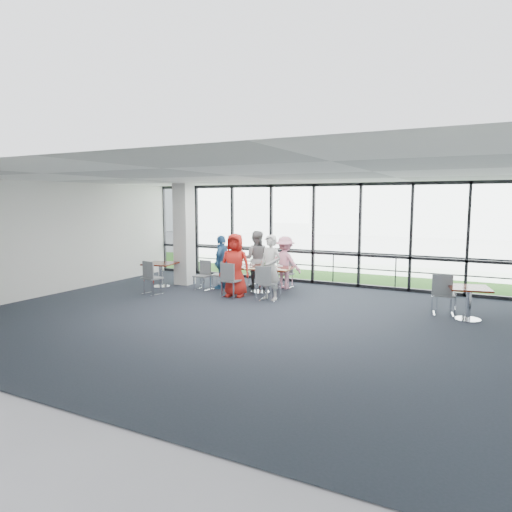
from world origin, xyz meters
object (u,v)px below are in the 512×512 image
at_px(diner_far_left, 256,259).
at_px(chair_main_fr, 285,274).
at_px(chair_main_nr, 268,284).
at_px(chair_spare_lb, 202,276).
at_px(diner_far_right, 285,263).
at_px(chair_spare_la, 152,278).
at_px(main_table, 261,271).
at_px(side_table_left, 160,267).
at_px(chair_main_nl, 231,280).
at_px(diner_near_right, 271,267).
at_px(chair_main_end, 219,275).
at_px(structural_column, 184,234).
at_px(side_table_right, 469,292).
at_px(diner_end, 222,262).
at_px(diner_near_left, 235,265).
at_px(chair_main_fl, 259,271).
at_px(chair_spare_r, 444,295).

distance_m(diner_far_left, chair_main_fr, 1.01).
height_order(chair_main_nr, chair_spare_lb, chair_main_nr).
height_order(diner_far_right, chair_spare_la, diner_far_right).
height_order(main_table, chair_main_fr, chair_main_fr).
height_order(side_table_left, chair_main_nr, chair_main_nr).
bearing_deg(diner_far_left, chair_main_nl, 75.48).
xyz_separation_m(diner_near_right, chair_main_end, (-2.05, 0.68, -0.45)).
xyz_separation_m(structural_column, chair_spare_la, (0.17, -1.79, -1.12)).
distance_m(diner_far_right, chair_spare_la, 3.94).
bearing_deg(diner_near_right, side_table_left, -171.25).
relative_size(chair_main_end, chair_spare_la, 0.90).
distance_m(side_table_right, diner_end, 6.82).
xyz_separation_m(structural_column, chair_spare_lb, (1.07, -0.61, -1.17)).
relative_size(diner_end, chair_spare_la, 1.71).
bearing_deg(diner_far_left, main_table, 108.70).
xyz_separation_m(side_table_left, chair_main_fr, (3.47, 1.69, -0.22)).
bearing_deg(main_table, side_table_right, -11.23).
distance_m(chair_main_nr, chair_spare_lb, 2.41).
height_order(diner_far_right, chair_main_end, diner_far_right).
bearing_deg(diner_far_right, main_table, 73.78).
relative_size(diner_near_right, chair_main_nr, 1.90).
bearing_deg(diner_far_left, diner_near_left, 76.87).
distance_m(diner_near_right, chair_main_nr, 0.44).
distance_m(diner_far_right, chair_main_fl, 0.95).
relative_size(diner_near_right, chair_main_fl, 1.82).
bearing_deg(diner_near_right, structural_column, 176.17).
bearing_deg(diner_near_left, diner_far_left, 83.74).
distance_m(diner_far_left, chair_main_nl, 1.75).
distance_m(chair_main_end, chair_spare_la, 2.02).
bearing_deg(diner_near_left, chair_main_fr, 57.87).
bearing_deg(side_table_left, structural_column, 64.64).
bearing_deg(side_table_left, chair_spare_r, 1.79).
relative_size(diner_far_left, chair_spare_la, 1.83).
bearing_deg(side_table_left, diner_far_right, 23.33).
relative_size(structural_column, side_table_right, 3.21).
xyz_separation_m(chair_main_nr, chair_spare_r, (4.31, 0.49, 0.02)).
relative_size(side_table_right, diner_near_left, 0.57).
bearing_deg(diner_far_right, diner_far_left, 19.49).
distance_m(chair_main_nr, chair_main_end, 2.20).
relative_size(side_table_left, diner_near_left, 0.57).
height_order(chair_main_end, chair_spare_la, chair_spare_la).
bearing_deg(side_table_left, diner_far_left, 27.22).
bearing_deg(chair_spare_r, chair_main_nl, 177.43).
xyz_separation_m(structural_column, diner_end, (1.50, -0.18, -0.78)).
bearing_deg(chair_main_fl, side_table_left, 19.31).
xyz_separation_m(side_table_right, diner_end, (-6.79, 0.59, 0.19)).
distance_m(chair_main_nl, chair_main_nr, 1.09).
distance_m(chair_main_nr, chair_spare_la, 3.37).
height_order(diner_near_left, chair_main_fr, diner_near_left).
bearing_deg(structural_column, diner_far_right, 13.43).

